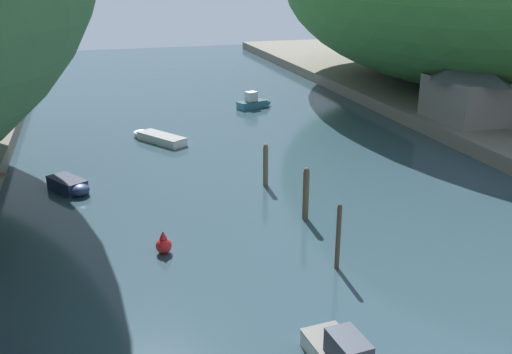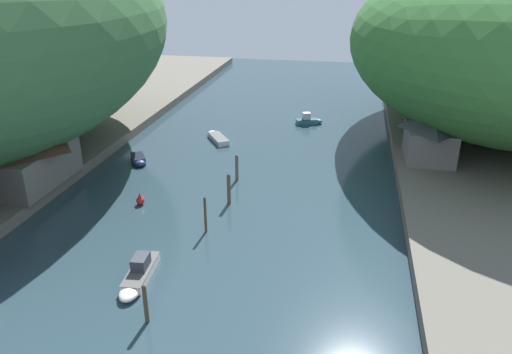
{
  "view_description": "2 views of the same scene",
  "coord_description": "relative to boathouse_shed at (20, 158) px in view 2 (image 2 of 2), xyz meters",
  "views": [
    {
      "loc": [
        -9.54,
        -0.14,
        12.02
      ],
      "look_at": [
        -1.33,
        27.5,
        1.48
      ],
      "focal_mm": 40.0,
      "sensor_mm": 36.0,
      "label": 1
    },
    {
      "loc": [
        10.2,
        -12.94,
        19.11
      ],
      "look_at": [
        2.69,
        25.46,
        2.35
      ],
      "focal_mm": 35.0,
      "sensor_mm": 36.0,
      "label": 2
    }
  ],
  "objects": [
    {
      "name": "mooring_post_middle",
      "position": [
        17.92,
        -3.67,
        -1.93
      ],
      "size": [
        0.21,
        0.21,
        2.98
      ],
      "color": "#4C3D2D",
      "rests_on": "water_surface"
    },
    {
      "name": "boathouse_shed",
      "position": [
        0.0,
        0.0,
        0.0
      ],
      "size": [
        7.24,
        9.39,
        4.61
      ],
      "color": "slate",
      "rests_on": "left_bank"
    },
    {
      "name": "water_surface",
      "position": [
        18.02,
        6.81,
        -3.42
      ],
      "size": [
        130.0,
        130.0,
        0.0
      ],
      "primitive_type": "plane",
      "color": "#283D47",
      "rests_on": "ground"
    },
    {
      "name": "right_bank_cottage",
      "position": [
        36.18,
        13.22,
        0.23
      ],
      "size": [
        4.92,
        6.56,
        5.04
      ],
      "color": "slate",
      "rests_on": "right_bank"
    },
    {
      "name": "mooring_post_farthest",
      "position": [
        17.98,
        6.67,
        -2.13
      ],
      "size": [
        0.31,
        0.31,
        2.56
      ],
      "color": "brown",
      "rests_on": "water_surface"
    },
    {
      "name": "boat_red_skiff",
      "position": [
        15.43,
        -10.76,
        -2.98
      ],
      "size": [
        1.75,
        5.44,
        1.45
      ],
      "rotation": [
        0.0,
        0.0,
        3.22
      ],
      "color": "silver",
      "rests_on": "water_surface"
    },
    {
      "name": "boat_mid_channel",
      "position": [
        6.98,
        8.88,
        -3.07
      ],
      "size": [
        2.66,
        3.3,
        0.71
      ],
      "rotation": [
        0.0,
        0.0,
        3.68
      ],
      "color": "navy",
      "rests_on": "water_surface"
    },
    {
      "name": "channel_buoy_near",
      "position": [
        11.04,
        -0.18,
        -3.0
      ],
      "size": [
        0.72,
        0.72,
        1.08
      ],
      "color": "red",
      "rests_on": "water_surface"
    },
    {
      "name": "boat_far_upstream",
      "position": [
        23.08,
        26.17,
        -2.96
      ],
      "size": [
        3.61,
        2.2,
        1.52
      ],
      "rotation": [
        0.0,
        0.0,
        5.05
      ],
      "color": "teal",
      "rests_on": "water_surface"
    },
    {
      "name": "boat_cabin_cruiser",
      "position": [
        12.97,
        17.82,
        -3.13
      ],
      "size": [
        3.91,
        5.05,
        0.59
      ],
      "rotation": [
        0.0,
        0.0,
        0.57
      ],
      "color": "white",
      "rests_on": "water_surface"
    },
    {
      "name": "mooring_post_nearest",
      "position": [
        17.57,
        -14.52,
        -2.14
      ],
      "size": [
        0.26,
        0.26,
        2.56
      ],
      "color": "#4C3D2D",
      "rests_on": "water_surface"
    },
    {
      "name": "hillside_right",
      "position": [
        45.11,
        25.64,
        7.64
      ],
      "size": [
        35.28,
        49.39,
        20.05
      ],
      "color": "#387033",
      "rests_on": "right_bank"
    },
    {
      "name": "mooring_post_fourth",
      "position": [
        18.49,
        1.51,
        -2.03
      ],
      "size": [
        0.32,
        0.32,
        2.78
      ],
      "color": "brown",
      "rests_on": "water_surface"
    }
  ]
}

